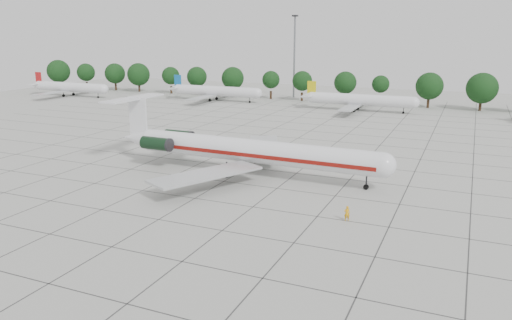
# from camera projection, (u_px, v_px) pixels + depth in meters

# --- Properties ---
(ground) EXTENTS (260.00, 260.00, 0.00)m
(ground) POSITION_uv_depth(u_px,v_px,m) (277.00, 188.00, 66.85)
(ground) COLOR #ADADA5
(ground) RESTS_ON ground
(apron_joints) EXTENTS (170.00, 170.00, 0.02)m
(apron_joints) POSITION_uv_depth(u_px,v_px,m) (311.00, 162.00, 80.16)
(apron_joints) COLOR #383838
(apron_joints) RESTS_ON ground
(main_airliner) EXTENTS (43.98, 34.54, 10.30)m
(main_airliner) POSITION_uv_depth(u_px,v_px,m) (239.00, 149.00, 73.23)
(main_airliner) COLOR silver
(main_airliner) RESTS_ON ground
(ground_crew) EXTENTS (0.75, 0.63, 1.75)m
(ground_crew) POSITION_uv_depth(u_px,v_px,m) (347.00, 213.00, 55.15)
(ground_crew) COLOR orange
(ground_crew) RESTS_ON ground
(bg_airliner_a) EXTENTS (28.24, 27.20, 7.40)m
(bg_airliner_a) POSITION_uv_depth(u_px,v_px,m) (70.00, 87.00, 161.94)
(bg_airliner_a) COLOR silver
(bg_airliner_a) RESTS_ON ground
(bg_airliner_b) EXTENTS (28.24, 27.20, 7.40)m
(bg_airliner_b) POSITION_uv_depth(u_px,v_px,m) (215.00, 91.00, 151.09)
(bg_airliner_b) COLOR silver
(bg_airliner_b) RESTS_ON ground
(bg_airliner_c) EXTENTS (28.24, 27.20, 7.40)m
(bg_airliner_c) POSITION_uv_depth(u_px,v_px,m) (359.00, 100.00, 131.52)
(bg_airliner_c) COLOR silver
(bg_airliner_c) RESTS_ON ground
(tree_line) EXTENTS (249.86, 8.44, 10.22)m
(tree_line) POSITION_uv_depth(u_px,v_px,m) (345.00, 83.00, 145.34)
(tree_line) COLOR #332114
(tree_line) RESTS_ON ground
(floodlight_mast) EXTENTS (1.60, 1.60, 25.45)m
(floodlight_mast) POSITION_uv_depth(u_px,v_px,m) (294.00, 52.00, 156.58)
(floodlight_mast) COLOR slate
(floodlight_mast) RESTS_ON ground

